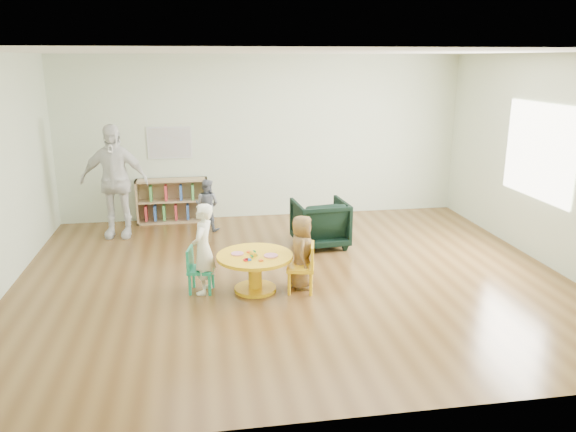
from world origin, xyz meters
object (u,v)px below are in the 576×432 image
Objects in this scene: bookshelf at (172,201)px; toddler at (207,205)px; activity_table at (255,266)px; child_left at (203,249)px; armchair at (320,223)px; adult_caretaker at (114,181)px; kid_chair_left at (198,268)px; kid_chair_right at (304,266)px; child_right at (302,252)px.

bookshelf is 0.84m from toddler.
activity_table is at bearing -71.22° from bookshelf.
child_left is (-0.61, 0.05, 0.23)m from activity_table.
armchair is at bearing 172.76° from toddler.
adult_caretaker is (-3.06, 0.99, 0.54)m from armchair.
kid_chair_left is 0.31× the size of adult_caretaker.
armchair is at bearing -5.48° from kid_chair_right.
adult_caretaker is (-1.31, 2.47, 0.34)m from child_left.
activity_table is 0.60m from kid_chair_right.
kid_chair_right is at bearing -11.30° from activity_table.
kid_chair_right is at bearing 91.95° from kid_chair_left.
armchair is (1.82, 1.45, 0.06)m from kid_chair_left.
child_right reaches higher than kid_chair_right.
armchair is 0.91× the size of toddler.
activity_table is 0.83× the size of child_left.
kid_chair_right is 1.74m from armchair.
kid_chair_right is 0.50× the size of bookshelf.
adult_caretaker is at bearing 30.18° from toddler.
child_left is at bearing 95.07° from kid_chair_right.
adult_caretaker reaches higher than child_right.
kid_chair_left is at bearing 172.99° from activity_table.
child_right reaches higher than activity_table.
activity_table is 3.22m from adult_caretaker.
child_right is 0.52× the size of adult_caretaker.
toddler reaches higher than armchair.
child_right reaches higher than toddler.
bookshelf is at bearing -41.52° from armchair.
armchair is (2.24, -1.69, -0.01)m from bookshelf.
bookshelf reaches higher than armchair.
child_left is at bearing 35.94° from armchair.
child_right is (1.19, -0.04, -0.09)m from child_left.
adult_caretaker reaches higher than kid_chair_right.
child_left is (-1.75, -1.49, 0.20)m from armchair.
child_left is 1.30× the size of toddler.
armchair is 1.97m from toddler.
activity_table is 0.59m from child_right.
bookshelf is at bearing 108.78° from activity_table.
toddler is (-1.09, 2.61, -0.03)m from child_right.
bookshelf is at bearing -19.47° from toddler.
toddler reaches higher than kid_chair_left.
child_right is 3.57m from adult_caretaker.
child_right is (1.67, -3.21, 0.09)m from bookshelf.
activity_table is 0.69m from kid_chair_left.
armchair is 3.26m from adult_caretaker.
toddler is at bearing 33.75° from child_right.
child_right is (-0.56, -1.52, 0.11)m from armchair.
kid_chair_right is at bearing 67.00° from armchair.
armchair is (0.55, 1.65, 0.03)m from kid_chair_right.
kid_chair_left is at bearing -55.71° from adult_caretaker.
adult_caretaker reaches higher than activity_table.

